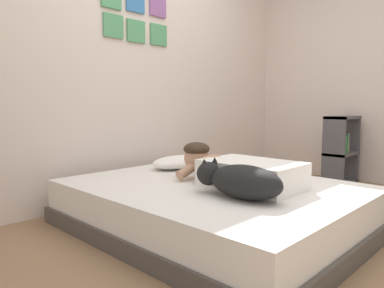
# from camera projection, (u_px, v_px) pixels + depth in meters

# --- Properties ---
(ground_plane) EXTENTS (12.78, 12.78, 0.00)m
(ground_plane) POSITION_uv_depth(u_px,v_px,m) (277.00, 234.00, 2.43)
(ground_plane) COLOR #8C6B4C
(back_wall) EXTENTS (4.39, 0.12, 2.50)m
(back_wall) POSITION_uv_depth(u_px,v_px,m) (133.00, 64.00, 3.38)
(back_wall) COLOR silver
(back_wall) RESTS_ON ground
(side_wall_right) EXTENTS (0.10, 6.04, 2.50)m
(side_wall_right) POSITION_uv_depth(u_px,v_px,m) (364.00, 71.00, 4.08)
(side_wall_right) COLOR beige
(side_wall_right) RESTS_ON ground
(bed) EXTENTS (1.55, 1.97, 0.32)m
(bed) POSITION_uv_depth(u_px,v_px,m) (212.00, 206.00, 2.55)
(bed) COLOR #4C4742
(bed) RESTS_ON ground
(pillow) EXTENTS (0.52, 0.32, 0.11)m
(pillow) POSITION_uv_depth(u_px,v_px,m) (178.00, 162.00, 3.14)
(pillow) COLOR white
(pillow) RESTS_ON bed
(person_lying) EXTENTS (0.43, 0.92, 0.27)m
(person_lying) POSITION_uv_depth(u_px,v_px,m) (235.00, 170.00, 2.48)
(person_lying) COLOR white
(person_lying) RESTS_ON bed
(dog) EXTENTS (0.26, 0.57, 0.21)m
(dog) POSITION_uv_depth(u_px,v_px,m) (240.00, 181.00, 2.13)
(dog) COLOR black
(dog) RESTS_ON bed
(coffee_cup) EXTENTS (0.12, 0.09, 0.07)m
(coffee_cup) POSITION_uv_depth(u_px,v_px,m) (199.00, 169.00, 2.91)
(coffee_cup) COLOR white
(coffee_cup) RESTS_ON bed
(cell_phone) EXTENTS (0.07, 0.14, 0.01)m
(cell_phone) POSITION_uv_depth(u_px,v_px,m) (276.00, 187.00, 2.40)
(cell_phone) COLOR black
(cell_phone) RESTS_ON bed
(bookshelf) EXTENTS (0.45, 0.24, 0.75)m
(bookshelf) POSITION_uv_depth(u_px,v_px,m) (341.00, 149.00, 3.96)
(bookshelf) COLOR #4C4C51
(bookshelf) RESTS_ON ground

